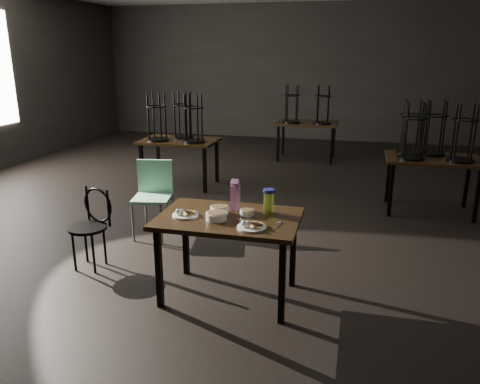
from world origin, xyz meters
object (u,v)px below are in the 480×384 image
(bentwood_chair, at_px, (92,221))
(school_chair, at_px, (153,192))
(main_table, at_px, (229,225))
(juice_carton, at_px, (235,195))
(water_bottle, at_px, (269,201))

(bentwood_chair, bearing_deg, school_chair, 88.85)
(main_table, distance_m, juice_carton, 0.29)
(water_bottle, relative_size, school_chair, 0.24)
(juice_carton, distance_m, bentwood_chair, 1.55)
(juice_carton, bearing_deg, main_table, -92.35)
(juice_carton, bearing_deg, water_bottle, -5.33)
(main_table, height_order, juice_carton, juice_carton)
(juice_carton, distance_m, water_bottle, 0.31)
(water_bottle, bearing_deg, bentwood_chair, 176.69)
(juice_carton, height_order, bentwood_chair, juice_carton)
(school_chair, bearing_deg, main_table, -54.22)
(juice_carton, bearing_deg, school_chair, 141.61)
(water_bottle, bearing_deg, main_table, -151.72)
(main_table, bearing_deg, school_chair, 136.23)
(bentwood_chair, bearing_deg, water_bottle, 11.73)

